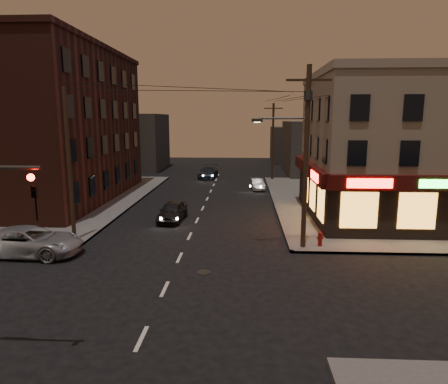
# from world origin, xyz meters

# --- Properties ---
(ground) EXTENTS (120.00, 120.00, 0.00)m
(ground) POSITION_xyz_m (0.00, 0.00, 0.00)
(ground) COLOR black
(ground) RESTS_ON ground
(sidewalk_ne) EXTENTS (24.00, 28.00, 0.15)m
(sidewalk_ne) POSITION_xyz_m (18.00, 19.00, 0.07)
(sidewalk_ne) COLOR #514F4C
(sidewalk_ne) RESTS_ON ground
(sidewalk_nw) EXTENTS (24.00, 28.00, 0.15)m
(sidewalk_nw) POSITION_xyz_m (-18.00, 19.00, 0.07)
(sidewalk_nw) COLOR #514F4C
(sidewalk_nw) RESTS_ON ground
(pizza_building) EXTENTS (15.85, 12.85, 10.50)m
(pizza_building) POSITION_xyz_m (15.93, 13.43, 5.35)
(pizza_building) COLOR gray
(pizza_building) RESTS_ON sidewalk_ne
(brick_apartment) EXTENTS (12.00, 20.00, 13.00)m
(brick_apartment) POSITION_xyz_m (-14.50, 19.00, 6.65)
(brick_apartment) COLOR #471F16
(brick_apartment) RESTS_ON sidewalk_nw
(bg_building_ne_a) EXTENTS (10.00, 12.00, 7.00)m
(bg_building_ne_a) POSITION_xyz_m (14.00, 38.00, 3.50)
(bg_building_ne_a) COLOR #3F3D3A
(bg_building_ne_a) RESTS_ON ground
(bg_building_nw) EXTENTS (9.00, 10.00, 8.00)m
(bg_building_nw) POSITION_xyz_m (-13.00, 42.00, 4.00)
(bg_building_nw) COLOR #3F3D3A
(bg_building_nw) RESTS_ON ground
(bg_building_ne_b) EXTENTS (8.00, 8.00, 6.00)m
(bg_building_ne_b) POSITION_xyz_m (12.00, 52.00, 3.00)
(bg_building_ne_b) COLOR #3F3D3A
(bg_building_ne_b) RESTS_ON ground
(utility_pole_main) EXTENTS (4.20, 0.44, 10.00)m
(utility_pole_main) POSITION_xyz_m (6.68, 5.80, 5.76)
(utility_pole_main) COLOR #382619
(utility_pole_main) RESTS_ON sidewalk_ne
(utility_pole_far) EXTENTS (0.26, 0.26, 9.00)m
(utility_pole_far) POSITION_xyz_m (6.80, 32.00, 4.65)
(utility_pole_far) COLOR #382619
(utility_pole_far) RESTS_ON sidewalk_ne
(utility_pole_west) EXTENTS (0.24, 0.24, 9.00)m
(utility_pole_west) POSITION_xyz_m (-6.80, 6.50, 4.65)
(utility_pole_west) COLOR #382619
(utility_pole_west) RESTS_ON sidewalk_nw
(suv_cross) EXTENTS (5.69, 2.75, 1.56)m
(suv_cross) POSITION_xyz_m (-8.18, 4.00, 0.78)
(suv_cross) COLOR #9B9DA3
(suv_cross) RESTS_ON ground
(sedan_near) EXTENTS (1.91, 4.20, 1.40)m
(sedan_near) POSITION_xyz_m (-1.77, 11.85, 0.70)
(sedan_near) COLOR black
(sedan_near) RESTS_ON ground
(sedan_mid) EXTENTS (1.68, 3.68, 1.17)m
(sedan_mid) POSITION_xyz_m (4.80, 25.16, 0.59)
(sedan_mid) COLOR gray
(sedan_mid) RESTS_ON ground
(sedan_far) EXTENTS (2.41, 5.19, 1.47)m
(sedan_far) POSITION_xyz_m (-1.11, 33.33, 0.73)
(sedan_far) COLOR #182230
(sedan_far) RESTS_ON ground
(fire_hydrant) EXTENTS (0.37, 0.37, 0.84)m
(fire_hydrant) POSITION_xyz_m (7.80, 6.00, 0.61)
(fire_hydrant) COLOR maroon
(fire_hydrant) RESTS_ON sidewalk_ne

